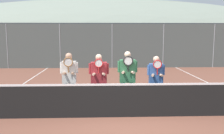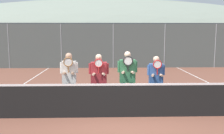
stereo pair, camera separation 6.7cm
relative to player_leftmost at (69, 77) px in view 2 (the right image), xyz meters
The scene contains 14 objects.
ground_plane 2.16m from the player_leftmost, 23.10° to the right, with size 120.00×120.00×0.00m, color brown.
hill_distant 57.72m from the player_leftmost, 88.29° to the left, with size 106.43×59.13×20.69m.
clubhouse_building 16.75m from the player_leftmost, 80.97° to the left, with size 23.92×5.50×3.25m.
fence_back 9.66m from the player_leftmost, 79.71° to the left, with size 21.47×0.06×3.03m.
tennis_net 1.96m from the player_leftmost, 23.10° to the right, with size 12.03×0.09×1.09m.
court_line_left_sideline 3.72m from the player_leftmost, 140.55° to the left, with size 0.05×16.00×0.01m, color white.
player_leftmost is the anchor object (origin of this frame).
player_center_left 0.92m from the player_leftmost, ahead, with size 0.63×0.34×1.78m.
player_center_right 1.82m from the player_leftmost, ahead, with size 0.62×0.34×1.87m.
player_rightmost 2.72m from the player_leftmost, ahead, with size 0.55×0.34×1.71m.
car_far_left 12.59m from the player_leftmost, 112.46° to the left, with size 4.11×1.97×1.70m.
car_left_of_center 11.80m from the player_leftmost, 89.89° to the left, with size 4.44×1.92×1.79m.
car_center 12.75m from the player_leftmost, 66.21° to the left, with size 4.68×1.94×1.79m.
car_right_of_center 15.57m from the player_leftmost, 48.41° to the left, with size 4.59×1.93×1.67m.
Camera 2 is at (-0.62, -6.97, 2.45)m, focal length 40.00 mm.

